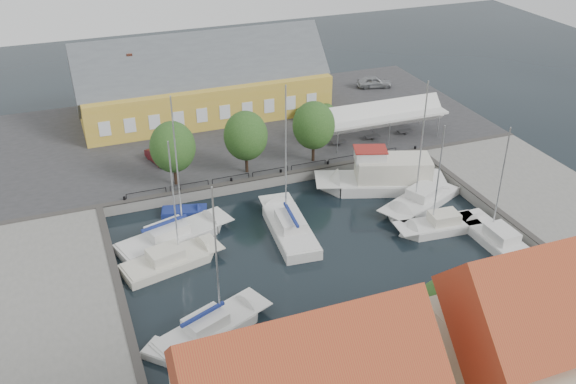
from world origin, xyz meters
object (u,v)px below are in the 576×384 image
at_px(warehouse, 198,86).
at_px(east_boat_b, 440,227).
at_px(west_boat_b, 170,263).
at_px(launch_nw, 183,213).
at_px(tent_canopy, 382,115).
at_px(car_red, 158,157).
at_px(west_boat_a, 173,238).
at_px(east_boat_c, 497,241).
at_px(west_boat_d, 211,330).
at_px(launch_sw, 176,358).
at_px(trawler, 386,179).
at_px(east_boat_a, 420,202).
at_px(car_silver, 374,82).
at_px(center_sailboat, 289,229).

xyz_separation_m(warehouse, east_boat_b, (13.37, -30.78, -4.17)).
bearing_deg(west_boat_b, launch_nw, 69.75).
bearing_deg(launch_nw, tent_canopy, 15.39).
bearing_deg(west_boat_b, car_red, 81.95).
xyz_separation_m(tent_canopy, west_boat_a, (-25.08, -10.36, -3.41)).
bearing_deg(east_boat_c, launch_nw, 148.85).
bearing_deg(west_boat_a, warehouse, 70.69).
bearing_deg(west_boat_d, launch_sw, -149.89).
xyz_separation_m(east_boat_b, west_boat_d, (-21.84, -5.72, 0.01)).
relative_size(east_boat_b, launch_sw, 2.34).
relative_size(warehouse, trawler, 2.20).
xyz_separation_m(east_boat_a, west_boat_a, (-22.60, 2.16, 0.01)).
relative_size(tent_canopy, east_boat_a, 1.10).
bearing_deg(west_boat_d, car_silver, 49.41).
distance_m(trawler, west_boat_b, 22.63).
relative_size(west_boat_d, launch_nw, 2.71).
bearing_deg(trawler, car_silver, 65.00).
bearing_deg(launch_sw, east_boat_c, 7.64).
xyz_separation_m(warehouse, launch_sw, (-11.23, -38.10, -4.34)).
distance_m(car_red, east_boat_a, 26.15).
height_order(car_red, launch_sw, car_red).
relative_size(tent_canopy, car_silver, 3.12).
relative_size(east_boat_a, west_boat_b, 1.14).
height_order(west_boat_d, launch_sw, west_boat_d).
relative_size(warehouse, east_boat_c, 2.65).
distance_m(trawler, launch_sw, 28.53).
distance_m(tent_canopy, trawler, 9.84).
xyz_separation_m(car_silver, launch_nw, (-30.06, -20.95, -1.67)).
height_order(west_boat_b, west_boat_d, west_boat_d).
bearing_deg(east_boat_a, launch_nw, 163.57).
distance_m(car_red, launch_nw, 9.30).
xyz_separation_m(tent_canopy, west_boat_b, (-26.00, -13.81, -3.42)).
bearing_deg(east_boat_b, tent_canopy, 79.22).
relative_size(center_sailboat, west_boat_d, 1.16).
height_order(tent_canopy, east_boat_c, east_boat_c).
height_order(car_red, east_boat_c, east_boat_c).
bearing_deg(east_boat_c, west_boat_b, 165.60).
relative_size(car_silver, west_boat_b, 0.40).
distance_m(east_boat_b, west_boat_a, 22.82).
bearing_deg(launch_sw, car_silver, 48.24).
relative_size(east_boat_c, west_boat_d, 0.92).
xyz_separation_m(warehouse, trawler, (12.61, -22.45, -3.41)).
bearing_deg(car_red, launch_sw, -115.44).
bearing_deg(tent_canopy, car_silver, 64.96).
height_order(tent_canopy, center_sailboat, center_sailboat).
bearing_deg(car_silver, west_boat_b, 146.52).
distance_m(center_sailboat, east_boat_b, 12.98).
distance_m(warehouse, west_boat_d, 37.69).
xyz_separation_m(car_red, launch_sw, (-4.18, -27.00, -1.51)).
bearing_deg(warehouse, launch_sw, -106.43).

